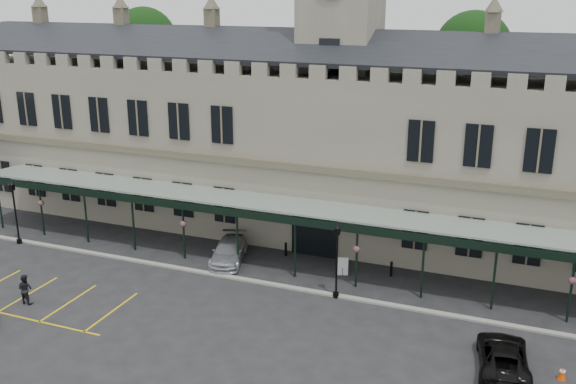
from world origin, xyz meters
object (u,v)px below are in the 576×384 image
(clock_tower, at_px, (340,55))
(car_van, at_px, (503,356))
(lamp_post_mid, at_px, (337,254))
(traffic_cone, at_px, (562,373))
(person_b, at_px, (25,289))
(lamp_post_left, at_px, (15,206))
(car_taxi, at_px, (229,251))
(sign_board, at_px, (343,267))
(station_building, at_px, (338,148))

(clock_tower, height_order, car_van, clock_tower)
(lamp_post_mid, xyz_separation_m, car_van, (9.71, -4.29, -2.10))
(traffic_cone, bearing_deg, lamp_post_mid, 161.35)
(person_b, bearing_deg, lamp_post_left, -45.12)
(lamp_post_left, relative_size, car_taxi, 0.97)
(lamp_post_mid, distance_m, sign_board, 3.85)
(lamp_post_left, height_order, car_van, lamp_post_left)
(lamp_post_mid, xyz_separation_m, car_taxi, (-8.29, 2.45, -2.08))
(traffic_cone, bearing_deg, car_taxi, 162.21)
(lamp_post_left, xyz_separation_m, person_b, (7.24, -7.11, -1.91))
(traffic_cone, relative_size, sign_board, 0.53)
(station_building, distance_m, lamp_post_mid, 11.62)
(lamp_post_mid, bearing_deg, car_van, -23.84)
(car_van, bearing_deg, car_taxi, -27.99)
(lamp_post_left, bearing_deg, station_building, 27.59)
(clock_tower, distance_m, car_taxi, 15.66)
(station_building, xyz_separation_m, clock_tower, (0.00, 0.09, 6.64))
(lamp_post_left, bearing_deg, clock_tower, 27.78)
(station_building, distance_m, car_van, 20.53)
(traffic_cone, height_order, sign_board, sign_board)
(clock_tower, bearing_deg, car_van, -48.88)
(station_building, height_order, traffic_cone, station_building)
(car_van, bearing_deg, station_building, -56.16)
(traffic_cone, relative_size, car_van, 0.13)
(sign_board, bearing_deg, car_taxi, 168.28)
(station_building, bearing_deg, traffic_cone, -43.15)
(lamp_post_mid, bearing_deg, clock_tower, 107.26)
(station_building, distance_m, person_b, 22.90)
(car_taxi, bearing_deg, station_building, 42.31)
(lamp_post_left, bearing_deg, traffic_cone, -6.28)
(clock_tower, relative_size, lamp_post_left, 5.24)
(lamp_post_left, distance_m, traffic_cone, 36.47)
(car_taxi, relative_size, person_b, 2.73)
(sign_board, height_order, car_van, car_van)
(lamp_post_left, bearing_deg, person_b, -44.47)
(lamp_post_mid, relative_size, traffic_cone, 7.30)
(clock_tower, bearing_deg, station_building, -90.00)
(sign_board, xyz_separation_m, person_b, (-16.01, -10.42, 0.30))
(clock_tower, xyz_separation_m, lamp_post_left, (-20.49, -10.80, -10.31))
(car_taxi, relative_size, car_van, 0.99)
(sign_board, xyz_separation_m, car_van, (10.24, -7.41, 0.10))
(clock_tower, bearing_deg, lamp_post_mid, -72.74)
(station_building, xyz_separation_m, lamp_post_left, (-20.49, -10.71, -3.66))
(station_building, height_order, car_van, station_building)
(station_building, relative_size, lamp_post_left, 12.68)
(sign_board, relative_size, car_van, 0.24)
(station_building, height_order, car_taxi, station_building)
(person_b, bearing_deg, lamp_post_mid, -156.83)
(car_van, bearing_deg, lamp_post_mid, -31.30)
(clock_tower, xyz_separation_m, lamp_post_mid, (3.29, -10.60, -10.32))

